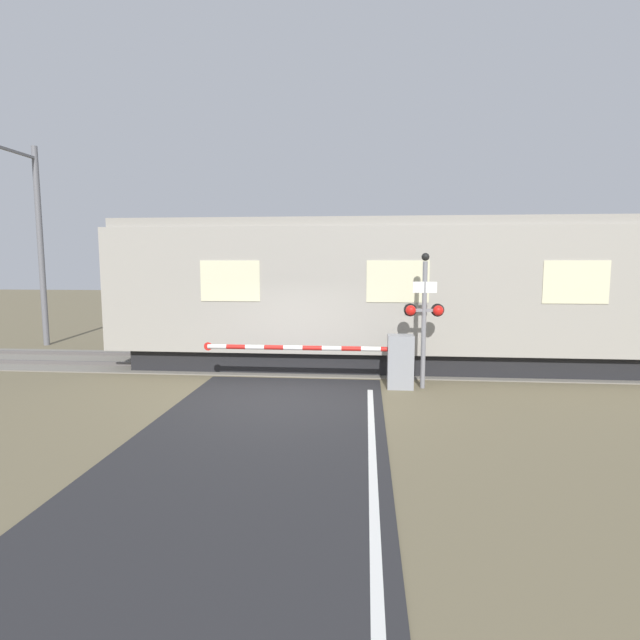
{
  "coord_description": "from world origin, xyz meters",
  "views": [
    {
      "loc": [
        1.75,
        -10.26,
        2.95
      ],
      "look_at": [
        0.64,
        1.91,
        1.52
      ],
      "focal_mm": 28.0,
      "sensor_mm": 36.0,
      "label": 1
    }
  ],
  "objects": [
    {
      "name": "track_bed",
      "position": [
        0.0,
        3.77,
        0.02
      ],
      "size": [
        36.0,
        3.2,
        0.13
      ],
      "color": "slate",
      "rests_on": "ground_plane"
    },
    {
      "name": "crossing_barrier",
      "position": [
        2.25,
        1.31,
        0.68
      ],
      "size": [
        5.0,
        0.44,
        1.26
      ],
      "color": "gray",
      "rests_on": "ground_plane"
    },
    {
      "name": "catenary_pole",
      "position": [
        -9.56,
        6.29,
        3.59
      ],
      "size": [
        0.2,
        1.9,
        6.88
      ],
      "color": "slate",
      "rests_on": "ground_plane"
    },
    {
      "name": "signal_post",
      "position": [
        3.11,
        1.37,
        1.79
      ],
      "size": [
        0.92,
        0.26,
        3.15
      ],
      "color": "gray",
      "rests_on": "ground_plane"
    },
    {
      "name": "ground_plane",
      "position": [
        0.0,
        0.0,
        0.0
      ],
      "size": [
        80.0,
        80.0,
        0.0
      ],
      "primitive_type": "plane",
      "color": "#6B6047"
    },
    {
      "name": "train",
      "position": [
        2.54,
        3.77,
        2.09
      ],
      "size": [
        15.42,
        3.09,
        4.08
      ],
      "color": "black",
      "rests_on": "ground_plane"
    }
  ]
}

